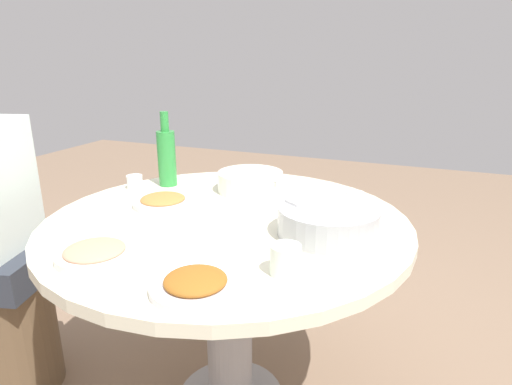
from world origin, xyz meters
name	(u,v)px	position (x,y,z in m)	size (l,w,h in m)	color
round_dining_table	(228,260)	(0.00, 0.00, 0.58)	(1.16, 1.16, 0.73)	#99999E
rice_bowl	(328,220)	(0.33, -0.01, 0.78)	(0.29, 0.29, 0.09)	#B2B5BA
soup_bowl	(250,182)	(-0.04, 0.30, 0.77)	(0.26, 0.25, 0.07)	white
dish_tofu_braise	(163,201)	(-0.26, 0.02, 0.75)	(0.20, 0.20, 0.04)	silver
dish_shrimp	(95,253)	(-0.19, -0.39, 0.75)	(0.20, 0.20, 0.04)	silver
dish_stirfry	(196,284)	(0.13, -0.43, 0.75)	(0.21, 0.21, 0.04)	white
green_bottle	(167,156)	(-0.38, 0.25, 0.85)	(0.07, 0.07, 0.29)	green
tea_cup_near	(355,199)	(0.36, 0.27, 0.76)	(0.07, 0.07, 0.05)	white
tea_cup_far	(286,260)	(0.29, -0.29, 0.77)	(0.08, 0.08, 0.07)	white
tea_cup_side	(135,182)	(-0.47, 0.16, 0.76)	(0.06, 0.06, 0.05)	white
stool_for_diner_left	(11,335)	(-0.81, -0.22, 0.22)	(0.33, 0.33, 0.45)	brown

